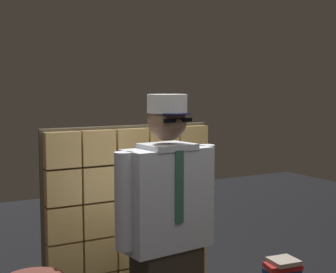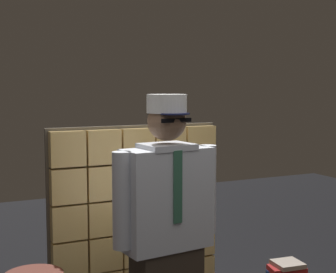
% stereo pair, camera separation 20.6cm
% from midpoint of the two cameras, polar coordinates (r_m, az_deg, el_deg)
% --- Properties ---
extents(glass_block_wall, '(1.32, 0.10, 1.58)m').
position_cam_midpoint_polar(glass_block_wall, '(3.84, -5.70, -10.61)').
color(glass_block_wall, '#F2C672').
rests_on(glass_block_wall, ground).
extents(standing_person, '(0.72, 0.33, 1.80)m').
position_cam_midpoint_polar(standing_person, '(3.14, -2.00, -11.15)').
color(standing_person, '#382D23').
rests_on(standing_person, ground).
extents(book_stack, '(0.26, 0.20, 0.19)m').
position_cam_midpoint_polar(book_stack, '(3.57, 11.15, -14.86)').
color(book_stack, black).
rests_on(book_stack, side_table).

